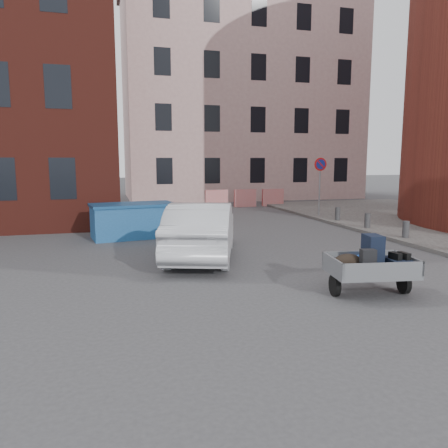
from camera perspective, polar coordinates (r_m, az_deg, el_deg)
name	(u,v)px	position (r m, az deg, el deg)	size (l,w,h in m)	color
ground	(275,281)	(9.81, 6.64, -7.46)	(120.00, 120.00, 0.00)	#38383A
building_pink	(239,99)	(32.48, 2.03, 16.03)	(16.00, 8.00, 14.00)	#B9908E
no_parking_sign	(320,174)	(20.59, 12.44, 6.36)	(0.60, 0.09, 2.65)	gray
bollards	(406,229)	(15.62, 22.65, -0.64)	(0.22, 9.02, 0.55)	#3A3A3D
barriers	(245,198)	(25.07, 2.79, 3.40)	(4.70, 0.18, 1.00)	red
trailer	(370,265)	(9.12, 18.55, -5.10)	(1.75, 1.91, 1.20)	black
dumpster	(133,220)	(15.41, -11.77, 0.47)	(3.01, 1.86, 1.19)	#215C9E
silver_car	(202,230)	(11.94, -2.93, -0.79)	(1.62, 4.66, 1.53)	#BABCC3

